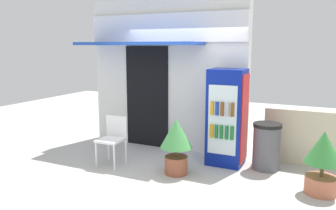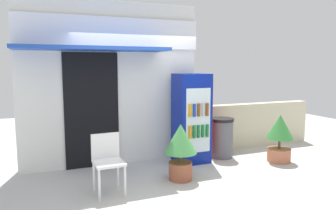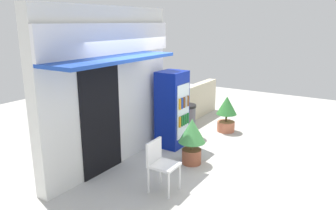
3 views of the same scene
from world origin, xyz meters
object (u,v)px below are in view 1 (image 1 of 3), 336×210
object	(u,v)px
plastic_chair	(113,136)
potted_plant_near_shop	(176,141)
potted_plant_curbside	(323,159)
drink_cooler	(227,117)
trash_bin	(266,146)

from	to	relation	value
plastic_chair	potted_plant_near_shop	distance (m)	1.24
potted_plant_near_shop	potted_plant_curbside	xyz separation A→B (m)	(2.26, 0.19, -0.03)
plastic_chair	potted_plant_near_shop	xyz separation A→B (m)	(1.24, 0.05, 0.05)
potted_plant_near_shop	potted_plant_curbside	bearing A→B (deg)	4.73
potted_plant_near_shop	potted_plant_curbside	size ratio (longest dim) A/B	1.01
drink_cooler	plastic_chair	distance (m)	2.11
potted_plant_curbside	trash_bin	size ratio (longest dim) A/B	1.15
trash_bin	potted_plant_curbside	bearing A→B (deg)	-37.83
drink_cooler	trash_bin	world-z (taller)	drink_cooler
drink_cooler	potted_plant_near_shop	world-z (taller)	drink_cooler
potted_plant_near_shop	potted_plant_curbside	distance (m)	2.26
drink_cooler	trash_bin	bearing A→B (deg)	3.10
plastic_chair	trash_bin	distance (m)	2.76
drink_cooler	potted_plant_curbside	bearing A→B (deg)	-22.29
potted_plant_curbside	drink_cooler	bearing A→B (deg)	157.71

